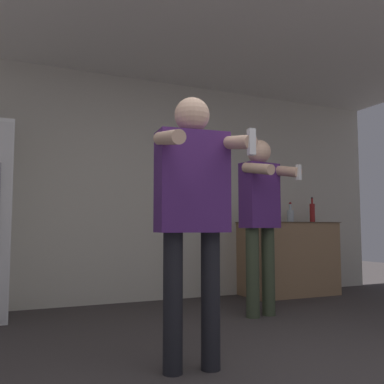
{
  "coord_description": "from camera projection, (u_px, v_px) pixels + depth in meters",
  "views": [
    {
      "loc": [
        -1.27,
        -1.66,
        0.82
      ],
      "look_at": [
        -0.24,
        0.65,
        1.04
      ],
      "focal_mm": 40.0,
      "sensor_mm": 36.0,
      "label": 1
    }
  ],
  "objects": [
    {
      "name": "wall_back",
      "position": [
        125.0,
        188.0,
        4.83
      ],
      "size": [
        7.0,
        0.06,
        2.55
      ],
      "color": "beige",
      "rests_on": "ground_plane"
    },
    {
      "name": "bottle_brown_liquor",
      "position": [
        312.0,
        212.0,
        5.53
      ],
      "size": [
        0.07,
        0.07,
        0.33
      ],
      "color": "maroon",
      "rests_on": "counter"
    },
    {
      "name": "person_man_side",
      "position": [
        261.0,
        209.0,
        4.05
      ],
      "size": [
        0.48,
        0.51,
        1.67
      ],
      "color": "#38422D",
      "rests_on": "ground_plane"
    },
    {
      "name": "counter",
      "position": [
        288.0,
        258.0,
        5.29
      ],
      "size": [
        1.18,
        0.59,
        0.89
      ],
      "color": "#997551",
      "rests_on": "ground_plane"
    },
    {
      "name": "bottle_dark_rum",
      "position": [
        256.0,
        215.0,
        5.18
      ],
      "size": [
        0.09,
        0.09,
        0.22
      ],
      "color": "#194723",
      "rests_on": "counter"
    },
    {
      "name": "person_woman_foreground",
      "position": [
        193.0,
        200.0,
        2.52
      ],
      "size": [
        0.51,
        0.54,
        1.61
      ],
      "color": "black",
      "rests_on": "ground_plane"
    },
    {
      "name": "ceiling_slab",
      "position": [
        176.0,
        16.0,
        3.54
      ],
      "size": [
        7.0,
        3.53,
        0.05
      ],
      "color": "silver",
      "rests_on": "wall_back"
    },
    {
      "name": "bottle_red_label",
      "position": [
        290.0,
        215.0,
        5.39
      ],
      "size": [
        0.08,
        0.08,
        0.25
      ],
      "color": "silver",
      "rests_on": "counter"
    }
  ]
}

